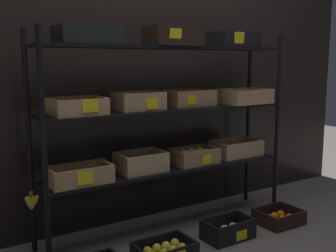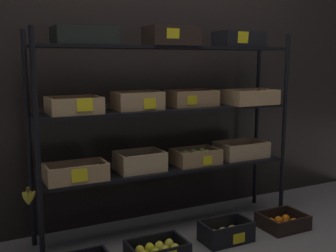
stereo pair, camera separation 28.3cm
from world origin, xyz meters
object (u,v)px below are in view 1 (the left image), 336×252
at_px(crate_ground_lemon, 165,252).
at_px(crate_ground_tangerine, 279,218).
at_px(display_rack, 170,111).
at_px(crate_ground_apple_gold, 228,231).

relative_size(crate_ground_lemon, crate_ground_tangerine, 1.13).
distance_m(display_rack, crate_ground_lemon, 0.93).
xyz_separation_m(display_rack, crate_ground_lemon, (-0.28, -0.37, -0.81)).
height_order(display_rack, crate_ground_lemon, display_rack).
height_order(crate_ground_apple_gold, crate_ground_tangerine, crate_ground_apple_gold).
bearing_deg(display_rack, crate_ground_lemon, -126.96).
distance_m(display_rack, crate_ground_apple_gold, 0.91).
relative_size(display_rack, crate_ground_tangerine, 6.07).
height_order(crate_ground_lemon, crate_ground_apple_gold, crate_ground_apple_gold).
bearing_deg(crate_ground_tangerine, display_rack, 154.30).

